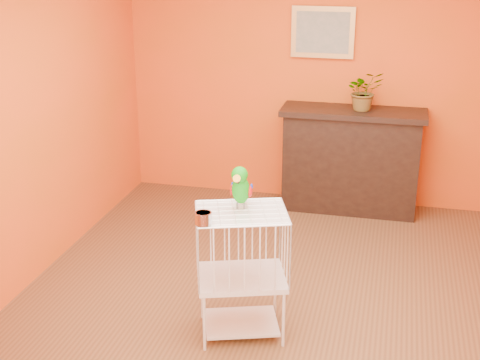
# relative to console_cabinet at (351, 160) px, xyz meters

# --- Properties ---
(ground) EXTENTS (4.50, 4.50, 0.00)m
(ground) POSITION_rel_console_cabinet_xyz_m (-0.36, -2.01, -0.52)
(ground) COLOR brown
(ground) RESTS_ON ground
(room_shell) EXTENTS (4.50, 4.50, 4.50)m
(room_shell) POSITION_rel_console_cabinet_xyz_m (-0.36, -2.01, 1.06)
(room_shell) COLOR #ED4A16
(room_shell) RESTS_ON ground
(console_cabinet) EXTENTS (1.41, 0.51, 1.04)m
(console_cabinet) POSITION_rel_console_cabinet_xyz_m (0.00, 0.00, 0.00)
(console_cabinet) COLOR black
(console_cabinet) RESTS_ON ground
(potted_plant) EXTENTS (0.47, 0.49, 0.30)m
(potted_plant) POSITION_rel_console_cabinet_xyz_m (0.09, -0.02, 0.67)
(potted_plant) COLOR #26722D
(potted_plant) RESTS_ON console_cabinet
(framed_picture) EXTENTS (0.62, 0.04, 0.50)m
(framed_picture) POSITION_rel_console_cabinet_xyz_m (-0.36, 0.21, 1.23)
(framed_picture) COLOR #C18A45
(framed_picture) RESTS_ON room_shell
(birdcage) EXTENTS (0.71, 0.62, 0.92)m
(birdcage) POSITION_rel_console_cabinet_xyz_m (-0.54, -2.46, -0.05)
(birdcage) COLOR silver
(birdcage) RESTS_ON ground
(feed_cup) EXTENTS (0.11, 0.11, 0.08)m
(feed_cup) POSITION_rel_console_cabinet_xyz_m (-0.73, -2.72, 0.44)
(feed_cup) COLOR silver
(feed_cup) RESTS_ON birdcage
(parrot) EXTENTS (0.15, 0.27, 0.31)m
(parrot) POSITION_rel_console_cabinet_xyz_m (-0.56, -2.41, 0.55)
(parrot) COLOR #59544C
(parrot) RESTS_ON birdcage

